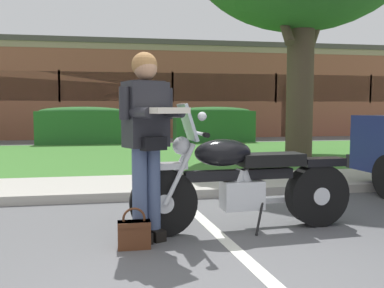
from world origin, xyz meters
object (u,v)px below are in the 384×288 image
Objects in this scene: rider_person at (147,131)px; brick_building at (161,93)px; hedge_center_right at (214,124)px; motorcycle at (251,181)px; hedge_center_left at (82,125)px; handbag at (134,232)px.

rider_person is 17.13m from brick_building.
brick_building is (-1.05, 6.77, 1.29)m from hedge_center_right.
hedge_center_right is (3.01, 10.22, -0.36)m from rider_person.
rider_person is at bearing -106.41° from hedge_center_right.
motorcycle is 10.33m from hedge_center_left.
brick_building reaches higher than motorcycle.
hedge_center_right is at bearing 0.00° from hedge_center_left.
rider_person is at bearing -82.62° from hedge_center_left.
hedge_center_left and hedge_center_right have the same top height.
hedge_center_left is at bearing 96.52° from handbag.
hedge_center_right is at bearing -81.15° from brick_building.
hedge_center_left is at bearing -115.86° from brick_building.
handbag is at bearing -125.06° from rider_person.
hedge_center_left reaches higher than handbag.
rider_person is at bearing 54.94° from handbag.
handbag is at bearing -96.94° from brick_building.
motorcycle is 0.84× the size of hedge_center_right.
rider_person is 0.64× the size of hedge_center_right.
hedge_center_left is at bearing 103.21° from motorcycle.
hedge_center_left is 1.05× the size of hedge_center_right.
handbag is 0.13× the size of hedge_center_right.
rider_person is 10.66m from hedge_center_right.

